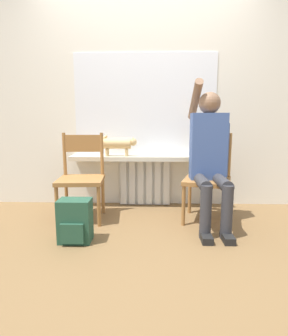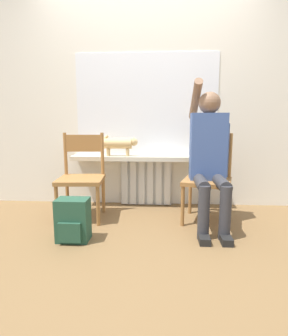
{
  "view_description": "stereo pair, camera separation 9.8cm",
  "coord_description": "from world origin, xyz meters",
  "px_view_note": "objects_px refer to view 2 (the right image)",
  "views": [
    {
      "loc": [
        0.08,
        -2.15,
        1.0
      ],
      "look_at": [
        0.0,
        0.75,
        0.52
      ],
      "focal_mm": 30.0,
      "sensor_mm": 36.0,
      "label": 1
    },
    {
      "loc": [
        0.18,
        -2.15,
        1.0
      ],
      "look_at": [
        0.0,
        0.75,
        0.52
      ],
      "focal_mm": 30.0,
      "sensor_mm": 36.0,
      "label": 2
    }
  ],
  "objects_px": {
    "cat": "(119,144)",
    "backpack": "(73,220)",
    "chair_left": "(82,175)",
    "person": "(209,153)",
    "chair_right": "(208,177)"
  },
  "relations": [
    {
      "from": "cat",
      "to": "chair_left",
      "type": "bearing_deg",
      "value": -130.81
    },
    {
      "from": "chair_left",
      "to": "person",
      "type": "height_order",
      "value": "person"
    },
    {
      "from": "cat",
      "to": "backpack",
      "type": "xyz_separation_m",
      "value": [
        -0.25,
        -0.97,
        -0.57
      ]
    },
    {
      "from": "person",
      "to": "cat",
      "type": "bearing_deg",
      "value": 151.81
    },
    {
      "from": "person",
      "to": "cat",
      "type": "distance_m",
      "value": 1.07
    },
    {
      "from": "person",
      "to": "cat",
      "type": "height_order",
      "value": "person"
    },
    {
      "from": "chair_left",
      "to": "person",
      "type": "relative_size",
      "value": 0.63
    },
    {
      "from": "chair_left",
      "to": "backpack",
      "type": "bearing_deg",
      "value": -86.22
    },
    {
      "from": "chair_right",
      "to": "backpack",
      "type": "height_order",
      "value": "chair_right"
    },
    {
      "from": "person",
      "to": "backpack",
      "type": "xyz_separation_m",
      "value": [
        -1.19,
        -0.47,
        -0.52
      ]
    },
    {
      "from": "chair_left",
      "to": "person",
      "type": "xyz_separation_m",
      "value": [
        1.27,
        -0.11,
        0.25
      ]
    },
    {
      "from": "backpack",
      "to": "cat",
      "type": "bearing_deg",
      "value": 75.31
    },
    {
      "from": "chair_left",
      "to": "cat",
      "type": "height_order",
      "value": "chair_left"
    },
    {
      "from": "person",
      "to": "cat",
      "type": "xyz_separation_m",
      "value": [
        -0.94,
        0.5,
        0.04
      ]
    },
    {
      "from": "backpack",
      "to": "chair_right",
      "type": "bearing_deg",
      "value": 25.71
    }
  ]
}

